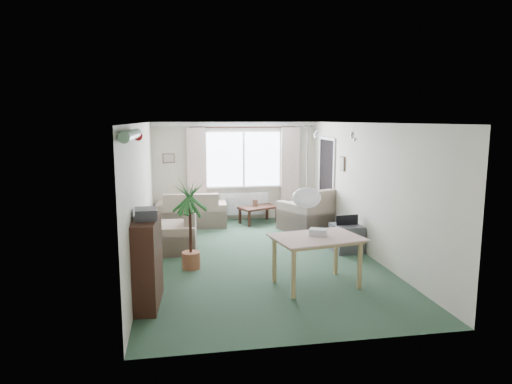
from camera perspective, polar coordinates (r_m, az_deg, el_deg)
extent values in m
plane|color=#28432F|center=(8.29, 0.36, -8.20)|extent=(6.50, 6.50, 0.00)
cube|color=white|center=(11.18, -1.57, 4.13)|extent=(1.80, 0.03, 1.30)
cube|color=black|center=(11.06, -1.52, 8.07)|extent=(2.60, 0.03, 0.03)
cube|color=beige|center=(10.99, -7.43, 2.77)|extent=(0.45, 0.08, 2.00)
cube|color=beige|center=(11.32, 4.29, 3.00)|extent=(0.45, 0.08, 2.00)
cube|color=white|center=(11.28, -1.51, -1.46)|extent=(1.20, 0.10, 0.55)
cube|color=black|center=(10.65, 8.81, 1.07)|extent=(0.03, 0.95, 2.00)
sphere|color=white|center=(5.80, 6.36, -0.71)|extent=(0.36, 0.36, 0.36)
cylinder|color=#196626|center=(5.52, -15.32, 6.89)|extent=(1.60, 1.60, 0.12)
sphere|color=silver|center=(9.10, 7.50, 7.48)|extent=(0.20, 0.20, 0.20)
sphere|color=silver|center=(8.07, 12.10, 7.16)|extent=(0.20, 0.20, 0.20)
cube|color=brown|center=(11.06, -10.86, 4.18)|extent=(0.28, 0.03, 0.22)
cube|color=brown|center=(9.65, 10.75, 3.49)|extent=(0.03, 0.24, 0.30)
cube|color=beige|center=(10.74, -8.05, -2.09)|extent=(1.65, 0.94, 0.80)
cube|color=beige|center=(10.28, 6.61, -2.14)|extent=(1.40, 1.38, 0.95)
cube|color=beige|center=(8.72, -10.23, -4.85)|extent=(0.87, 0.92, 0.77)
cube|color=black|center=(10.94, 0.31, -2.85)|extent=(1.02, 0.83, 0.40)
cube|color=brown|center=(10.88, -0.09, -1.40)|extent=(0.12, 0.06, 0.16)
cube|color=black|center=(6.29, -13.51, -8.51)|extent=(0.38, 0.98, 1.17)
cube|color=#37373C|center=(6.11, -13.60, -2.67)|extent=(0.31, 0.37, 0.14)
cylinder|color=#1B512A|center=(7.59, -8.22, -4.01)|extent=(0.71, 0.71, 1.51)
cube|color=#AD775E|center=(6.92, 7.55, -8.64)|extent=(1.29, 0.98, 0.73)
cube|color=silver|center=(6.87, 7.77, -5.08)|extent=(0.30, 0.27, 0.12)
cube|color=#39393E|center=(8.78, 11.24, -5.66)|extent=(0.53, 0.58, 0.51)
cylinder|color=#202194|center=(9.35, 5.24, -5.87)|extent=(0.58, 0.58, 0.11)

